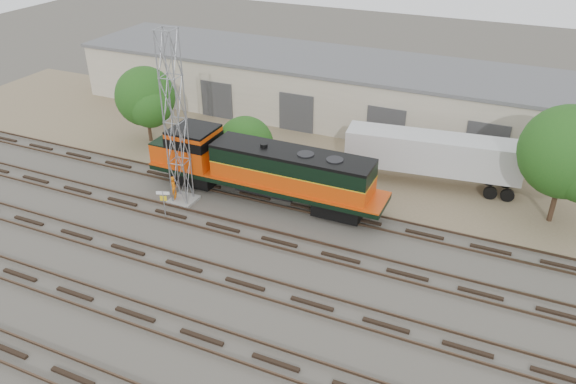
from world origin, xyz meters
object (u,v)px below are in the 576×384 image
at_px(locomotive, 260,168).
at_px(semi_trailer, 437,155).
at_px(worker, 174,189).
at_px(signal_tower, 176,124).

xyz_separation_m(locomotive, semi_trailer, (10.57, 7.00, 0.01)).
xyz_separation_m(locomotive, worker, (-5.31, -2.80, -1.41)).
distance_m(locomotive, semi_trailer, 12.68).
relative_size(signal_tower, semi_trailer, 0.95).
height_order(signal_tower, semi_trailer, signal_tower).
distance_m(signal_tower, semi_trailer, 18.39).
bearing_deg(signal_tower, worker, -160.48).
bearing_deg(worker, signal_tower, -121.14).
relative_size(signal_tower, worker, 6.20).
bearing_deg(locomotive, signal_tower, -151.32).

